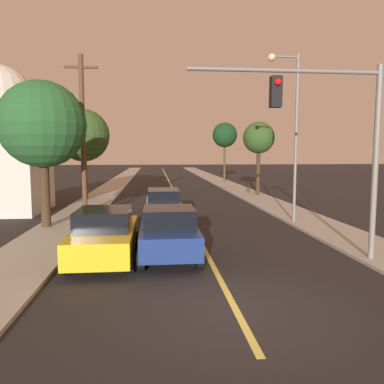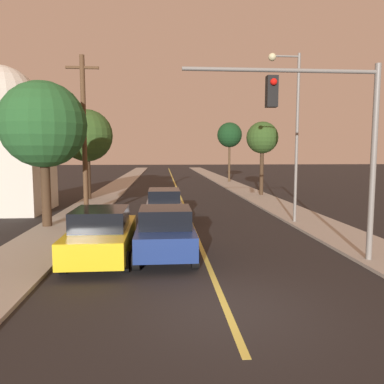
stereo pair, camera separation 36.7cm
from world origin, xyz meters
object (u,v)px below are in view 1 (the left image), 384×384
(tree_right_far, at_px, (259,138))
(domed_building_left, at_px, (0,142))
(car_near_lane_second, at_px, (163,204))
(tree_right_near, at_px, (225,135))
(tree_left_far, at_px, (83,136))
(utility_pole_left, at_px, (83,135))
(streetlamp_right, at_px, (290,118))
(car_outer_lane_front, at_px, (105,235))
(traffic_signal_mast, at_px, (332,126))
(tree_left_near, at_px, (42,125))
(car_near_lane_front, at_px, (169,233))

(tree_right_far, xyz_separation_m, domed_building_left, (-16.86, -6.43, -0.52))
(car_near_lane_second, bearing_deg, tree_right_far, 51.99)
(tree_right_near, height_order, domed_building_left, domed_building_left)
(tree_left_far, relative_size, domed_building_left, 0.76)
(car_near_lane_second, xyz_separation_m, domed_building_left, (-9.16, 3.42, 3.21))
(tree_right_near, bearing_deg, utility_pole_left, -116.34)
(streetlamp_right, xyz_separation_m, domed_building_left, (-15.13, 5.00, -1.05))
(car_near_lane_second, height_order, streetlamp_right, streetlamp_right)
(car_outer_lane_front, bearing_deg, traffic_signal_mast, -8.62)
(utility_pole_left, height_order, domed_building_left, domed_building_left)
(car_outer_lane_front, relative_size, traffic_signal_mast, 0.76)
(tree_right_far, bearing_deg, tree_left_near, -138.21)
(car_near_lane_second, relative_size, tree_left_near, 0.78)
(car_near_lane_second, relative_size, car_outer_lane_front, 1.11)
(domed_building_left, bearing_deg, tree_right_near, 49.99)
(tree_left_far, bearing_deg, domed_building_left, -128.32)
(tree_left_near, height_order, domed_building_left, domed_building_left)
(traffic_signal_mast, distance_m, tree_right_near, 31.51)
(traffic_signal_mast, xyz_separation_m, tree_left_far, (-10.27, 16.23, 0.37))
(tree_left_far, distance_m, domed_building_left, 6.11)
(car_outer_lane_front, distance_m, traffic_signal_mast, 7.78)
(traffic_signal_mast, xyz_separation_m, utility_pole_left, (-8.82, 8.18, 0.07))
(car_outer_lane_front, xyz_separation_m, domed_building_left, (-7.13, 10.41, 3.20))
(streetlamp_right, distance_m, tree_right_far, 11.58)
(car_outer_lane_front, height_order, traffic_signal_mast, traffic_signal_mast)
(car_near_lane_front, height_order, tree_right_near, tree_right_near)
(car_outer_lane_front, distance_m, tree_left_far, 16.00)
(tree_right_far, bearing_deg, car_outer_lane_front, -120.03)
(car_near_lane_second, bearing_deg, car_outer_lane_front, -106.24)
(tree_left_near, xyz_separation_m, domed_building_left, (-3.85, 5.20, -0.61))
(car_near_lane_front, relative_size, domed_building_left, 0.47)
(car_outer_lane_front, height_order, tree_right_near, tree_right_near)
(traffic_signal_mast, distance_m, tree_left_near, 11.97)
(car_outer_lane_front, distance_m, domed_building_left, 13.02)
(tree_left_near, relative_size, tree_left_far, 1.01)
(tree_left_near, bearing_deg, domed_building_left, 126.54)
(car_outer_lane_front, bearing_deg, car_near_lane_second, 73.76)
(tree_left_near, height_order, tree_left_far, tree_left_near)
(tree_left_far, bearing_deg, tree_right_far, 7.24)
(traffic_signal_mast, bearing_deg, tree_right_far, 81.05)
(car_near_lane_front, height_order, tree_left_near, tree_left_near)
(tree_right_near, bearing_deg, tree_left_far, -130.52)
(car_near_lane_second, distance_m, tree_left_far, 10.51)
(tree_left_near, distance_m, tree_right_far, 17.45)
(car_outer_lane_front, distance_m, tree_right_far, 19.81)
(traffic_signal_mast, distance_m, streetlamp_right, 6.60)
(car_near_lane_second, height_order, traffic_signal_mast, traffic_signal_mast)
(car_near_lane_front, bearing_deg, streetlamp_right, 42.42)
(tree_right_near, xyz_separation_m, domed_building_left, (-16.72, -19.91, -1.38))
(streetlamp_right, relative_size, tree_left_far, 1.24)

